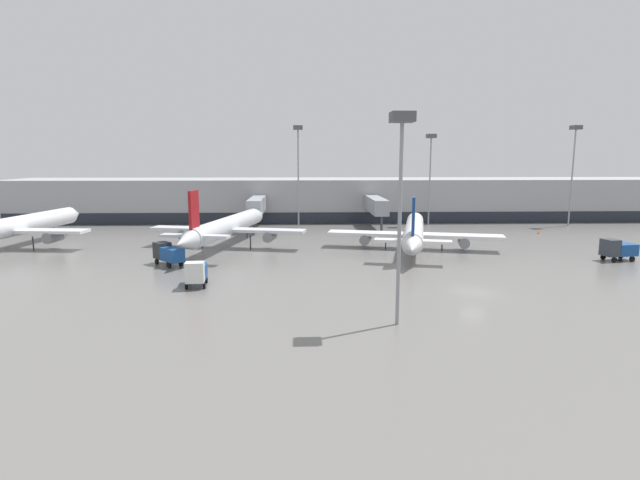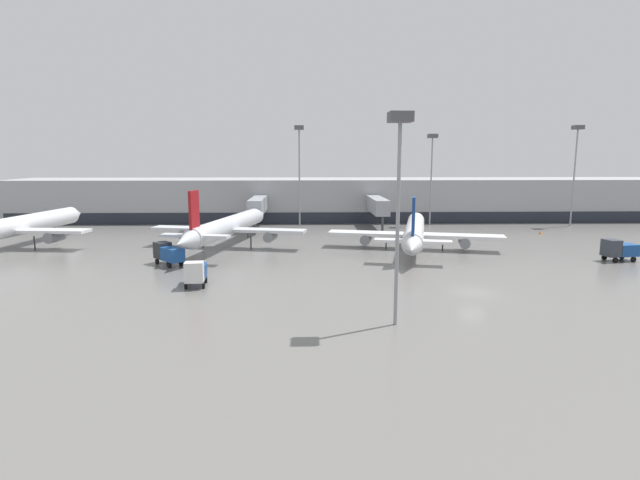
% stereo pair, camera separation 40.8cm
% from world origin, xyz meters
% --- Properties ---
extents(ground_plane, '(320.00, 320.00, 0.00)m').
position_xyz_m(ground_plane, '(0.00, 0.00, 0.00)').
color(ground_plane, slate).
extents(terminal_building, '(160.00, 30.99, 9.00)m').
position_xyz_m(terminal_building, '(-0.13, 61.84, 4.50)').
color(terminal_building, '#9EA0A5').
rests_on(terminal_building, ground_plane).
extents(parked_jet_0, '(25.81, 32.24, 8.67)m').
position_xyz_m(parked_jet_0, '(-0.78, 24.20, 2.65)').
color(parked_jet_0, white).
rests_on(parked_jet_0, ground_plane).
extents(parked_jet_1, '(23.01, 37.11, 8.98)m').
position_xyz_m(parked_jet_1, '(-60.70, 26.33, 3.32)').
color(parked_jet_1, silver).
rests_on(parked_jet_1, ground_plane).
extents(parked_jet_2, '(23.95, 33.70, 9.44)m').
position_xyz_m(parked_jet_2, '(-28.79, 26.35, 3.29)').
color(parked_jet_2, silver).
rests_on(parked_jet_2, ground_plane).
extents(service_truck_0, '(4.64, 2.81, 2.91)m').
position_xyz_m(service_truck_0, '(24.46, 14.91, 1.59)').
color(service_truck_0, '#19478C').
rests_on(service_truck_0, ground_plane).
extents(service_truck_1, '(4.76, 4.90, 2.79)m').
position_xyz_m(service_truck_1, '(-34.48, 14.12, 1.58)').
color(service_truck_1, '#19478C').
rests_on(service_truck_1, ground_plane).
extents(service_truck_3, '(2.34, 4.06, 2.83)m').
position_xyz_m(service_truck_3, '(-28.73, 3.39, 1.54)').
color(service_truck_3, '#19478C').
rests_on(service_truck_3, ground_plane).
extents(traffic_cone_2, '(0.47, 0.47, 0.61)m').
position_xyz_m(traffic_cone_2, '(25.11, 38.48, 0.30)').
color(traffic_cone_2, orange).
rests_on(traffic_cone_2, ground_plane).
extents(apron_light_mast_0, '(1.80, 1.80, 18.24)m').
position_xyz_m(apron_light_mast_0, '(8.36, 51.45, 14.40)').
color(apron_light_mast_0, gray).
rests_on(apron_light_mast_0, ground_plane).
extents(apron_light_mast_2, '(1.80, 1.80, 19.69)m').
position_xyz_m(apron_light_mast_2, '(-18.12, 49.36, 15.39)').
color(apron_light_mast_2, gray).
rests_on(apron_light_mast_2, ground_plane).
extents(apron_light_mast_3, '(1.80, 1.80, 17.00)m').
position_xyz_m(apron_light_mast_3, '(-9.71, -9.68, 13.54)').
color(apron_light_mast_3, gray).
rests_on(apron_light_mast_3, ground_plane).
extents(apron_light_mast_4, '(1.80, 1.80, 19.83)m').
position_xyz_m(apron_light_mast_4, '(36.33, 49.23, 15.48)').
color(apron_light_mast_4, gray).
rests_on(apron_light_mast_4, ground_plane).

